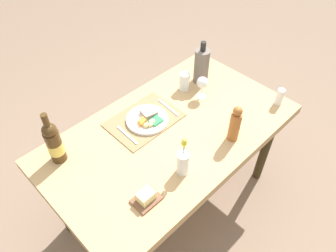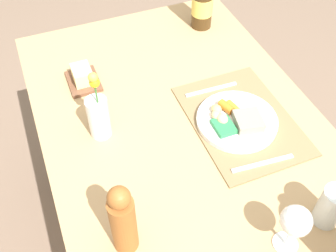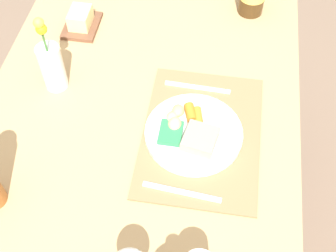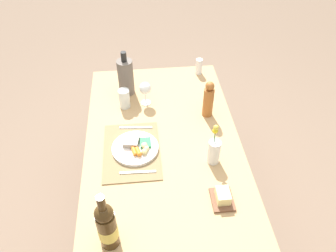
{
  "view_description": "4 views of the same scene",
  "coord_description": "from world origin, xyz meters",
  "px_view_note": "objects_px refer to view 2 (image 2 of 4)",
  "views": [
    {
      "loc": [
        0.88,
        0.87,
        2.04
      ],
      "look_at": [
        0.04,
        0.03,
        0.82
      ],
      "focal_mm": 34.37,
      "sensor_mm": 36.0,
      "label": 1
    },
    {
      "loc": [
        -0.64,
        0.34,
        1.63
      ],
      "look_at": [
        0.05,
        0.07,
        0.79
      ],
      "focal_mm": 43.02,
      "sensor_mm": 36.0,
      "label": 2
    },
    {
      "loc": [
        -0.61,
        -0.19,
        1.65
      ],
      "look_at": [
        0.04,
        -0.08,
        0.75
      ],
      "focal_mm": 48.06,
      "sensor_mm": 36.0,
      "label": 3
    },
    {
      "loc": [
        1.24,
        -0.1,
        2.01
      ],
      "look_at": [
        -0.07,
        0.03,
        0.78
      ],
      "focal_mm": 35.54,
      "sensor_mm": 36.0,
      "label": 4
    }
  ],
  "objects_px": {
    "dining_table": "(195,162)",
    "water_tumbler": "(330,208)",
    "wine_glass": "(296,222)",
    "pepper_mill": "(123,221)",
    "flower_vase": "(98,115)",
    "fork": "(263,163)",
    "butter_dish": "(83,77)",
    "dinner_plate": "(236,120)",
    "knife": "(211,89)"
  },
  "relations": [
    {
      "from": "water_tumbler",
      "to": "pepper_mill",
      "type": "bearing_deg",
      "value": 75.74
    },
    {
      "from": "dining_table",
      "to": "water_tumbler",
      "type": "relative_size",
      "value": 12.11
    },
    {
      "from": "water_tumbler",
      "to": "butter_dish",
      "type": "relative_size",
      "value": 0.92
    },
    {
      "from": "fork",
      "to": "pepper_mill",
      "type": "distance_m",
      "value": 0.44
    },
    {
      "from": "dining_table",
      "to": "wine_glass",
      "type": "xyz_separation_m",
      "value": [
        -0.35,
        -0.07,
        0.18
      ]
    },
    {
      "from": "dinner_plate",
      "to": "flower_vase",
      "type": "distance_m",
      "value": 0.41
    },
    {
      "from": "pepper_mill",
      "to": "flower_vase",
      "type": "relative_size",
      "value": 0.96
    },
    {
      "from": "dinner_plate",
      "to": "pepper_mill",
      "type": "bearing_deg",
      "value": 119.81
    },
    {
      "from": "dinner_plate",
      "to": "dining_table",
      "type": "bearing_deg",
      "value": 103.84
    },
    {
      "from": "water_tumbler",
      "to": "butter_dish",
      "type": "height_order",
      "value": "water_tumbler"
    },
    {
      "from": "flower_vase",
      "to": "fork",
      "type": "bearing_deg",
      "value": -126.06
    },
    {
      "from": "dining_table",
      "to": "knife",
      "type": "relative_size",
      "value": 8.08
    },
    {
      "from": "fork",
      "to": "pepper_mill",
      "type": "bearing_deg",
      "value": 105.75
    },
    {
      "from": "dining_table",
      "to": "water_tumbler",
      "type": "xyz_separation_m",
      "value": [
        -0.33,
        -0.2,
        0.13
      ]
    },
    {
      "from": "dining_table",
      "to": "knife",
      "type": "bearing_deg",
      "value": -36.11
    },
    {
      "from": "water_tumbler",
      "to": "dining_table",
      "type": "bearing_deg",
      "value": 31.51
    },
    {
      "from": "butter_dish",
      "to": "pepper_mill",
      "type": "relative_size",
      "value": 0.57
    },
    {
      "from": "fork",
      "to": "wine_glass",
      "type": "relative_size",
      "value": 1.25
    },
    {
      "from": "dining_table",
      "to": "pepper_mill",
      "type": "bearing_deg",
      "value": 126.74
    },
    {
      "from": "wine_glass",
      "to": "pepper_mill",
      "type": "xyz_separation_m",
      "value": [
        0.14,
        0.35,
        0.0
      ]
    },
    {
      "from": "butter_dish",
      "to": "flower_vase",
      "type": "bearing_deg",
      "value": 178.94
    },
    {
      "from": "fork",
      "to": "water_tumbler",
      "type": "distance_m",
      "value": 0.21
    },
    {
      "from": "wine_glass",
      "to": "flower_vase",
      "type": "distance_m",
      "value": 0.59
    },
    {
      "from": "fork",
      "to": "knife",
      "type": "bearing_deg",
      "value": 5.19
    },
    {
      "from": "water_tumbler",
      "to": "butter_dish",
      "type": "bearing_deg",
      "value": 31.26
    },
    {
      "from": "dinner_plate",
      "to": "fork",
      "type": "xyz_separation_m",
      "value": [
        -0.16,
        0.0,
        -0.01
      ]
    },
    {
      "from": "pepper_mill",
      "to": "flower_vase",
      "type": "xyz_separation_m",
      "value": [
        0.36,
        -0.04,
        -0.03
      ]
    },
    {
      "from": "dinner_plate",
      "to": "wine_glass",
      "type": "height_order",
      "value": "wine_glass"
    },
    {
      "from": "knife",
      "to": "water_tumbler",
      "type": "relative_size",
      "value": 1.5
    },
    {
      "from": "knife",
      "to": "pepper_mill",
      "type": "distance_m",
      "value": 0.59
    },
    {
      "from": "flower_vase",
      "to": "pepper_mill",
      "type": "bearing_deg",
      "value": 173.99
    },
    {
      "from": "dinner_plate",
      "to": "knife",
      "type": "xyz_separation_m",
      "value": [
        0.16,
        0.01,
        -0.01
      ]
    },
    {
      "from": "dinner_plate",
      "to": "water_tumbler",
      "type": "bearing_deg",
      "value": -171.54
    },
    {
      "from": "dinner_plate",
      "to": "pepper_mill",
      "type": "height_order",
      "value": "pepper_mill"
    },
    {
      "from": "fork",
      "to": "pepper_mill",
      "type": "xyz_separation_m",
      "value": [
        -0.08,
        0.42,
        0.1
      ]
    },
    {
      "from": "wine_glass",
      "to": "dining_table",
      "type": "bearing_deg",
      "value": 12.04
    },
    {
      "from": "fork",
      "to": "flower_vase",
      "type": "distance_m",
      "value": 0.48
    },
    {
      "from": "dinner_plate",
      "to": "wine_glass",
      "type": "bearing_deg",
      "value": 169.32
    },
    {
      "from": "wine_glass",
      "to": "pepper_mill",
      "type": "bearing_deg",
      "value": 67.99
    },
    {
      "from": "fork",
      "to": "butter_dish",
      "type": "height_order",
      "value": "butter_dish"
    },
    {
      "from": "water_tumbler",
      "to": "wine_glass",
      "type": "xyz_separation_m",
      "value": [
        -0.02,
        0.13,
        0.06
      ]
    },
    {
      "from": "water_tumbler",
      "to": "pepper_mill",
      "type": "height_order",
      "value": "pepper_mill"
    },
    {
      "from": "fork",
      "to": "wine_glass",
      "type": "distance_m",
      "value": 0.25
    },
    {
      "from": "wine_glass",
      "to": "butter_dish",
      "type": "distance_m",
      "value": 0.81
    },
    {
      "from": "wine_glass",
      "to": "flower_vase",
      "type": "relative_size",
      "value": 0.62
    },
    {
      "from": "dinner_plate",
      "to": "butter_dish",
      "type": "xyz_separation_m",
      "value": [
        0.35,
        0.38,
        0.0
      ]
    },
    {
      "from": "dining_table",
      "to": "fork",
      "type": "relative_size",
      "value": 7.82
    },
    {
      "from": "dinner_plate",
      "to": "flower_vase",
      "type": "bearing_deg",
      "value": 73.33
    },
    {
      "from": "dining_table",
      "to": "fork",
      "type": "bearing_deg",
      "value": -131.47
    },
    {
      "from": "fork",
      "to": "flower_vase",
      "type": "bearing_deg",
      "value": 58.89
    }
  ]
}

